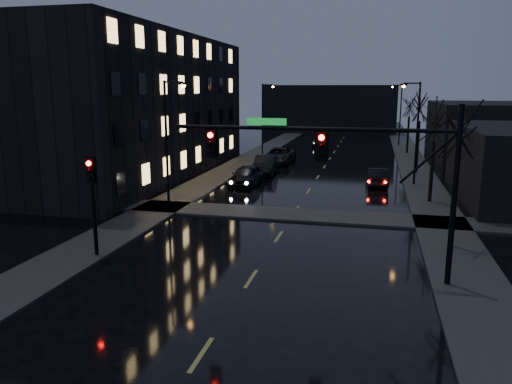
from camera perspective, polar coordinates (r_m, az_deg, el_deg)
The scene contains 21 objects.
sidewalk_left at distance 47.86m, azimuth -2.71°, elevation 2.80°, with size 3.00×140.00×0.12m, color #2D2D2B.
sidewalk_right at distance 46.21m, azimuth 18.01°, elevation 1.90°, with size 3.00×140.00×0.12m, color #2D2D2B.
sidewalk_cross at distance 30.23m, azimuth 4.20°, elevation -2.57°, with size 40.00×3.00×0.12m, color #2D2D2B.
apartment_block at distance 45.61m, azimuth -14.41°, elevation 9.50°, with size 12.00×30.00×12.00m, color black.
commercial_right_far at distance 59.91m, azimuth 25.41°, elevation 6.33°, with size 12.00×18.00×6.00m, color black.
far_block at distance 88.82m, azimuth 8.52°, elevation 9.40°, with size 22.00×10.00×8.00m, color black.
signal_mast at distance 19.62m, azimuth 11.10°, elevation 3.72°, with size 11.11×0.41×7.00m.
signal_pole_left at distance 23.31m, azimuth -18.18°, elevation -0.03°, with size 0.35×0.41×4.53m.
tree_near at distance 24.76m, azimuth 22.41°, elevation 7.84°, with size 3.52×3.52×8.08m.
tree_mid_a at distance 34.68m, azimuth 19.85°, elevation 8.27°, with size 3.30×3.30×7.58m.
tree_mid_b at distance 46.59m, azimuth 18.31°, elevation 10.07°, with size 3.74×3.74×8.59m.
tree_far at distance 60.57m, azimuth 17.19°, elevation 9.89°, with size 3.43×3.43×7.88m.
streetlight_l_near at distance 31.04m, azimuth -9.86°, elevation 6.50°, with size 1.53×0.28×8.00m.
streetlight_l_far at distance 56.81m, azimuth 0.95°, elevation 9.01°, with size 1.53×0.28×8.00m.
streetlight_r_mid at distance 40.64m, azimuth 17.68°, elevation 7.34°, with size 1.53×0.28×8.00m.
streetlight_r_far at distance 68.55m, azimuth 16.02°, elevation 9.04°, with size 1.53×0.28×8.00m.
oncoming_car_a at distance 39.07m, azimuth -1.15°, elevation 1.88°, with size 1.93×4.79×1.63m, color black.
oncoming_car_b at distance 44.35m, azimuth 1.08°, elevation 3.10°, with size 1.77×5.09×1.68m, color black.
oncoming_car_c at distance 50.68m, azimuth 2.59°, elevation 4.16°, with size 2.69×5.83×1.62m, color black.
oncoming_car_d at distance 67.08m, azimuth 7.36°, elevation 5.95°, with size 2.25×5.53×1.61m, color black.
lead_car at distance 40.29m, azimuth 13.66°, elevation 1.71°, with size 1.52×4.36×1.44m, color black.
Camera 1 is at (4.57, -10.43, 7.56)m, focal length 35.00 mm.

